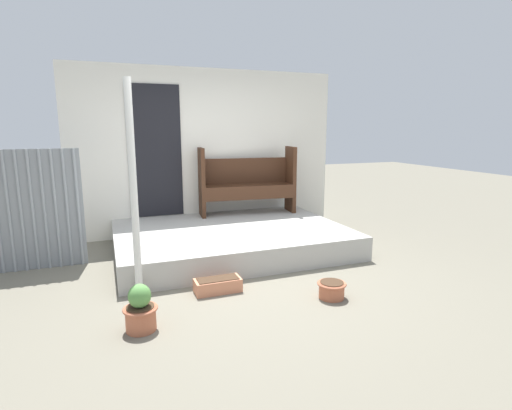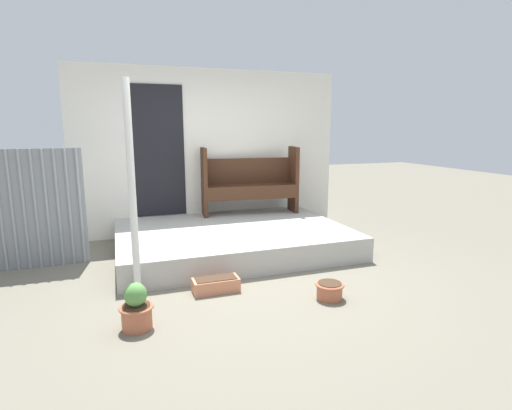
% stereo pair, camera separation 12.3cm
% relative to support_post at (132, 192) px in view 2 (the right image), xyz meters
% --- Properties ---
extents(ground_plane, '(24.00, 24.00, 0.00)m').
position_rel_support_post_xyz_m(ground_plane, '(1.15, 0.06, -1.08)').
color(ground_plane, '#706B5B').
extents(porch_slab, '(3.09, 2.24, 0.32)m').
position_rel_support_post_xyz_m(porch_slab, '(1.34, 1.18, -0.92)').
color(porch_slab, '#B2AFA8').
rests_on(porch_slab, ground_plane).
extents(house_wall, '(4.29, 0.08, 2.60)m').
position_rel_support_post_xyz_m(house_wall, '(1.30, 2.33, 0.22)').
color(house_wall, white).
rests_on(house_wall, ground_plane).
extents(support_post, '(0.07, 0.07, 2.15)m').
position_rel_support_post_xyz_m(support_post, '(0.00, 0.00, 0.00)').
color(support_post, white).
rests_on(support_post, ground_plane).
extents(bench, '(1.56, 0.54, 1.07)m').
position_rel_support_post_xyz_m(bench, '(1.88, 2.01, -0.22)').
color(bench, '#422616').
rests_on(bench, porch_slab).
extents(flower_pot_left, '(0.29, 0.29, 0.41)m').
position_rel_support_post_xyz_m(flower_pot_left, '(-0.05, -0.71, -0.90)').
color(flower_pot_left, '#B26042').
rests_on(flower_pot_left, ground_plane).
extents(flower_pot_middle, '(0.29, 0.29, 0.17)m').
position_rel_support_post_xyz_m(flower_pot_middle, '(1.81, -0.72, -0.98)').
color(flower_pot_middle, '#B26042').
rests_on(flower_pot_middle, ground_plane).
extents(planter_box_rect, '(0.48, 0.22, 0.15)m').
position_rel_support_post_xyz_m(planter_box_rect, '(0.78, -0.17, -1.00)').
color(planter_box_rect, tan).
rests_on(planter_box_rect, ground_plane).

